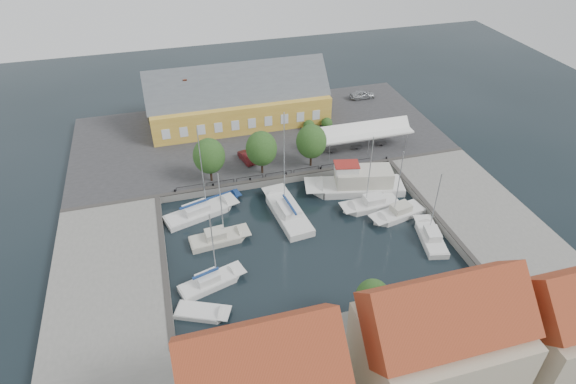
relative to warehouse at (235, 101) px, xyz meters
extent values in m
plane|color=black|center=(2.60, -28.36, -4.43)|extent=(140.00, 140.00, 0.00)
cube|color=#2D2D30|center=(2.60, -5.36, -3.93)|extent=(56.00, 26.00, 1.00)
cube|color=slate|center=(-19.40, -30.36, -3.93)|extent=(12.00, 24.00, 1.00)
cube|color=slate|center=(24.60, -30.36, -3.93)|extent=(12.00, 24.00, 1.00)
cube|color=slate|center=(2.60, -49.36, -3.93)|extent=(56.00, 14.00, 1.00)
cube|color=#383533|center=(2.60, -18.06, -3.37)|extent=(56.00, 0.60, 0.12)
cube|color=#383533|center=(-13.70, -30.36, -3.37)|extent=(0.60, 24.00, 0.12)
cube|color=#383533|center=(18.90, -30.36, -3.37)|extent=(0.60, 24.00, 0.12)
cylinder|color=black|center=(-11.40, -17.76, -3.23)|extent=(0.24, 0.24, 0.40)
cylinder|color=black|center=(-6.40, -17.76, -3.23)|extent=(0.24, 0.24, 0.40)
cylinder|color=black|center=(-1.40, -17.76, -3.23)|extent=(0.24, 0.24, 0.40)
cylinder|color=black|center=(3.60, -17.76, -3.23)|extent=(0.24, 0.24, 0.40)
cylinder|color=black|center=(8.60, -17.76, -3.23)|extent=(0.24, 0.24, 0.40)
cylinder|color=black|center=(13.60, -17.76, -3.23)|extent=(0.24, 0.24, 0.40)
cylinder|color=black|center=(18.60, -17.76, -3.23)|extent=(0.24, 0.24, 0.40)
cube|color=gold|center=(0.60, -0.36, -1.18)|extent=(28.00, 10.00, 4.50)
cube|color=#474C51|center=(0.60, -0.36, 2.32)|extent=(28.56, 7.60, 7.60)
cube|color=gold|center=(-9.40, 5.64, -1.68)|extent=(6.00, 6.00, 3.50)
cube|color=brown|center=(-7.40, -0.36, 4.17)|extent=(0.60, 0.60, 1.20)
cube|color=white|center=(16.60, -13.86, -0.73)|extent=(14.00, 4.00, 0.25)
cylinder|color=silver|center=(10.60, -15.66, -2.08)|extent=(0.10, 0.10, 2.70)
cylinder|color=silver|center=(10.60, -12.06, -2.08)|extent=(0.10, 0.10, 2.70)
cylinder|color=silver|center=(16.60, -15.66, -2.08)|extent=(0.10, 0.10, 2.70)
cylinder|color=silver|center=(16.60, -12.06, -2.08)|extent=(0.10, 0.10, 2.70)
cylinder|color=silver|center=(22.60, -15.66, -2.08)|extent=(0.10, 0.10, 2.70)
cylinder|color=silver|center=(22.60, -12.06, -2.08)|extent=(0.10, 0.10, 2.70)
cylinder|color=black|center=(-6.40, -16.36, -2.38)|extent=(0.30, 0.30, 2.10)
ellipsoid|color=#204318|center=(-6.40, -16.36, 0.46)|extent=(4.20, 4.20, 4.83)
cylinder|color=black|center=(0.60, -16.36, -2.38)|extent=(0.30, 0.30, 2.10)
ellipsoid|color=#204318|center=(0.60, -16.36, 0.46)|extent=(4.20, 4.20, 4.83)
cylinder|color=black|center=(7.60, -16.36, -2.38)|extent=(0.30, 0.30, 2.10)
ellipsoid|color=#204318|center=(7.60, -16.36, 0.46)|extent=(4.20, 4.20, 4.83)
imported|color=#A0A3A7|center=(23.27, 2.36, -2.67)|extent=(4.46, 1.82, 1.51)
imported|color=#581417|center=(-0.87, -12.81, -2.83)|extent=(2.10, 3.82, 1.19)
cube|color=silver|center=(1.83, -25.79, -4.28)|extent=(4.09, 8.84, 1.50)
cube|color=silver|center=(1.72, -24.73, -3.49)|extent=(4.14, 10.53, 0.08)
cube|color=silver|center=(1.81, -25.58, -3.03)|extent=(2.53, 3.63, 0.90)
cylinder|color=silver|center=(1.65, -24.09, 2.89)|extent=(0.12, 0.12, 12.83)
cube|color=navy|center=(1.83, -25.79, -2.28)|extent=(0.67, 4.28, 0.22)
cube|color=silver|center=(12.95, -22.56, -4.33)|extent=(11.30, 6.19, 1.80)
cube|color=silver|center=(11.64, -22.27, -3.39)|extent=(13.36, 6.49, 0.08)
cube|color=#B9B7A7|center=(12.95, -22.56, -2.33)|extent=(7.91, 4.89, 2.20)
cube|color=silver|center=(10.60, -22.04, -0.93)|extent=(3.34, 2.78, 1.20)
cube|color=maroon|center=(10.60, -22.04, -0.28)|extent=(3.63, 2.95, 0.10)
cube|color=silver|center=(12.97, -26.38, -4.38)|extent=(6.32, 2.88, 1.30)
cube|color=silver|center=(12.20, -26.42, -3.69)|extent=(7.56, 2.82, 0.08)
cube|color=silver|center=(12.82, -26.39, -3.23)|extent=(2.56, 1.88, 0.90)
cylinder|color=silver|center=(11.73, -26.44, 1.13)|extent=(0.12, 0.12, 9.71)
cube|color=silver|center=(15.44, -28.95, -4.38)|extent=(6.31, 3.64, 1.30)
cube|color=silver|center=(14.72, -29.10, -3.69)|extent=(7.45, 3.79, 0.08)
cube|color=#B9B7A7|center=(15.30, -28.98, -3.23)|extent=(2.67, 2.13, 0.90)
cylinder|color=silver|center=(14.28, -29.20, 0.72)|extent=(0.12, 0.12, 8.89)
cube|color=silver|center=(16.55, -34.58, -4.38)|extent=(3.48, 6.19, 1.30)
cube|color=silver|center=(16.70, -33.87, -3.69)|extent=(3.64, 7.32, 0.08)
cube|color=silver|center=(16.58, -34.44, -3.23)|extent=(2.03, 2.61, 0.90)
cylinder|color=silver|center=(16.79, -33.44, 0.35)|extent=(0.12, 0.12, 8.16)
cube|color=silver|center=(-9.33, -22.25, -4.38)|extent=(8.14, 4.89, 1.30)
cube|color=silver|center=(-8.42, -21.97, -3.69)|extent=(9.57, 5.23, 0.08)
cube|color=silver|center=(-9.15, -22.20, -3.23)|extent=(3.48, 2.70, 0.90)
cylinder|color=silver|center=(-7.87, -21.81, 1.86)|extent=(0.12, 0.12, 11.17)
cube|color=navy|center=(-9.33, -22.25, -2.48)|extent=(3.73, 1.33, 0.22)
cube|color=#B9B7A7|center=(-7.76, -27.69, -4.38)|extent=(5.94, 3.00, 1.30)
cube|color=#B9B7A7|center=(-7.05, -27.62, -3.69)|extent=(7.07, 3.00, 0.08)
cube|color=#B9B7A7|center=(-7.62, -27.67, -3.23)|extent=(2.44, 1.89, 0.90)
cylinder|color=silver|center=(-6.62, -27.58, 0.57)|extent=(0.12, 0.12, 8.60)
cube|color=silver|center=(-9.61, -34.46, -4.38)|extent=(6.21, 3.80, 1.30)
cube|color=silver|center=(-8.91, -34.25, -3.69)|extent=(7.30, 4.05, 0.08)
cube|color=silver|center=(-9.47, -34.42, -3.23)|extent=(2.66, 2.12, 0.90)
cylinder|color=silver|center=(-8.49, -34.13, 0.55)|extent=(0.12, 0.12, 8.55)
cube|color=navy|center=(-9.61, -34.46, -2.48)|extent=(2.85, 1.05, 0.22)
cube|color=silver|center=(-10.96, -37.82, -4.38)|extent=(4.89, 3.71, 0.90)
cube|color=silver|center=(-10.46, -38.05, -3.89)|extent=(5.66, 3.99, 0.08)
cube|color=navy|center=(-5.71, -19.89, -4.38)|extent=(3.90, 2.62, 0.80)
cube|color=navy|center=(-5.28, -19.78, -3.94)|extent=(4.57, 2.73, 0.08)
cube|color=#973C20|center=(-7.40, -51.36, 4.82)|extent=(11.33, 6.50, 6.50)
cube|color=brown|center=(-10.15, -51.36, 6.47)|extent=(0.70, 0.70, 1.00)
cube|color=brown|center=(-5.20, -51.36, 6.37)|extent=(0.60, 0.60, 0.80)
cube|color=tan|center=(6.60, -51.36, 0.32)|extent=(12.00, 8.00, 7.50)
cube|color=#973C20|center=(6.60, -51.36, 5.32)|extent=(12.36, 6.50, 6.50)
cube|color=brown|center=(3.60, -51.36, 6.97)|extent=(0.70, 0.70, 1.00)
cube|color=brown|center=(9.00, -51.36, 6.87)|extent=(0.60, 0.60, 0.80)
cube|color=tan|center=(18.60, -52.36, -0.18)|extent=(9.00, 7.00, 6.50)
cube|color=brown|center=(16.35, -52.36, 5.97)|extent=(0.70, 0.70, 1.00)
camera|label=1|loc=(-10.97, -70.65, 33.14)|focal=30.00mm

